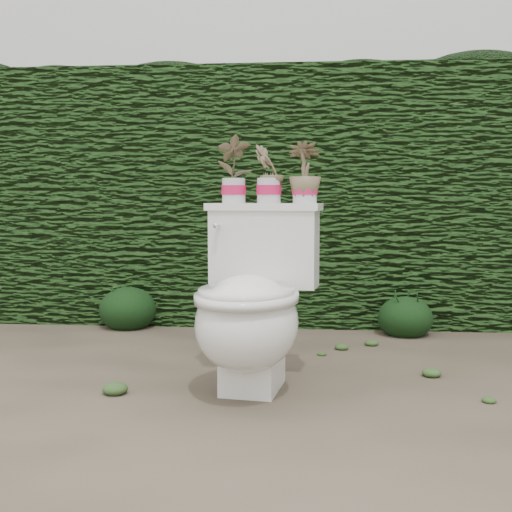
# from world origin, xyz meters

# --- Properties ---
(ground) EXTENTS (60.00, 60.00, 0.00)m
(ground) POSITION_xyz_m (0.00, 0.00, 0.00)
(ground) COLOR brown
(ground) RESTS_ON ground
(hedge) EXTENTS (8.00, 1.00, 1.60)m
(hedge) POSITION_xyz_m (0.00, 1.60, 0.80)
(hedge) COLOR #244818
(hedge) RESTS_ON ground
(house_wall) EXTENTS (8.00, 3.50, 4.00)m
(house_wall) POSITION_xyz_m (0.60, 6.00, 2.00)
(house_wall) COLOR silver
(house_wall) RESTS_ON ground
(toilet) EXTENTS (0.55, 0.73, 0.78)m
(toilet) POSITION_xyz_m (0.08, -0.18, 0.36)
(toilet) COLOR silver
(toilet) RESTS_ON ground
(potted_plant_left) EXTENTS (0.18, 0.15, 0.28)m
(potted_plant_left) POSITION_xyz_m (-0.03, 0.08, 0.92)
(potted_plant_left) COLOR #267C29
(potted_plant_left) RESTS_ON toilet
(potted_plant_center) EXTENTS (0.17, 0.16, 0.24)m
(potted_plant_center) POSITION_xyz_m (0.13, 0.06, 0.90)
(potted_plant_center) COLOR #267C29
(potted_plant_center) RESTS_ON toilet
(potted_plant_right) EXTENTS (0.14, 0.14, 0.25)m
(potted_plant_right) POSITION_xyz_m (0.29, 0.03, 0.90)
(potted_plant_right) COLOR #267C29
(potted_plant_right) RESTS_ON toilet
(liriope_clump_1) EXTENTS (0.35, 0.35, 0.28)m
(liriope_clump_1) POSITION_xyz_m (-0.81, 1.07, 0.14)
(liriope_clump_1) COLOR black
(liriope_clump_1) RESTS_ON ground
(liriope_clump_2) EXTENTS (0.32, 0.32, 0.26)m
(liriope_clump_2) POSITION_xyz_m (0.87, 1.00, 0.13)
(liriope_clump_2) COLOR black
(liriope_clump_2) RESTS_ON ground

